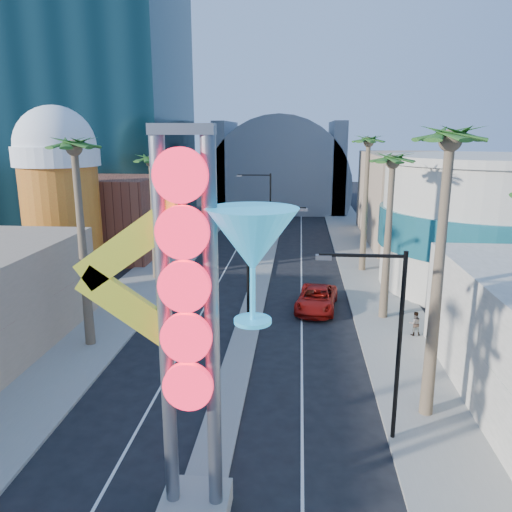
# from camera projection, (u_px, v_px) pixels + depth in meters

# --- Properties ---
(sidewalk_west) EXTENTS (5.00, 100.00, 0.15)m
(sidewalk_west) POSITION_uv_depth(u_px,v_px,m) (166.00, 263.00, 48.03)
(sidewalk_west) COLOR gray
(sidewalk_west) RESTS_ON ground
(sidewalk_east) EXTENTS (5.00, 100.00, 0.15)m
(sidewalk_east) POSITION_uv_depth(u_px,v_px,m) (366.00, 268.00, 46.43)
(sidewalk_east) COLOR gray
(sidewalk_east) RESTS_ON ground
(median) EXTENTS (1.60, 84.00, 0.15)m
(median) POSITION_uv_depth(u_px,v_px,m) (266.00, 258.00, 50.13)
(median) COLOR gray
(median) RESTS_ON ground
(hotel_tower) EXTENTS (20.00, 20.00, 50.00)m
(hotel_tower) POSITION_uv_depth(u_px,v_px,m) (92.00, 23.00, 59.52)
(hotel_tower) COLOR black
(hotel_tower) RESTS_ON ground
(brick_filler_west) EXTENTS (10.00, 10.00, 8.00)m
(brick_filler_west) POSITION_uv_depth(u_px,v_px,m) (109.00, 217.00, 50.54)
(brick_filler_west) COLOR brown
(brick_filler_west) RESTS_ON ground
(filler_east) EXTENTS (10.00, 20.00, 10.00)m
(filler_east) POSITION_uv_depth(u_px,v_px,m) (411.00, 198.00, 57.26)
(filler_east) COLOR tan
(filler_east) RESTS_ON ground
(beer_mug) EXTENTS (7.00, 7.00, 14.50)m
(beer_mug) POSITION_uv_depth(u_px,v_px,m) (59.00, 187.00, 41.96)
(beer_mug) COLOR #C44A1A
(beer_mug) RESTS_ON ground
(turquoise_building) EXTENTS (16.60, 16.60, 10.60)m
(turquoise_building) POSITION_uv_depth(u_px,v_px,m) (486.00, 224.00, 39.63)
(turquoise_building) COLOR #B0AA95
(turquoise_building) RESTS_ON ground
(canopy) EXTENTS (22.00, 16.00, 22.00)m
(canopy) POSITION_uv_depth(u_px,v_px,m) (280.00, 182.00, 81.99)
(canopy) COLOR slate
(canopy) RESTS_ON ground
(neon_sign) EXTENTS (6.53, 2.60, 12.55)m
(neon_sign) POSITION_uv_depth(u_px,v_px,m) (215.00, 310.00, 14.44)
(neon_sign) COLOR gray
(neon_sign) RESTS_ON ground
(streetlight_0) EXTENTS (3.79, 0.25, 8.00)m
(streetlight_0) POSITION_uv_depth(u_px,v_px,m) (257.00, 253.00, 31.53)
(streetlight_0) COLOR black
(streetlight_0) RESTS_ON ground
(streetlight_1) EXTENTS (3.79, 0.25, 8.00)m
(streetlight_1) POSITION_uv_depth(u_px,v_px,m) (265.00, 202.00, 54.82)
(streetlight_1) COLOR black
(streetlight_1) RESTS_ON ground
(streetlight_2) EXTENTS (3.45, 0.25, 8.00)m
(streetlight_2) POSITION_uv_depth(u_px,v_px,m) (388.00, 330.00, 19.41)
(streetlight_2) COLOR black
(streetlight_2) RESTS_ON ground
(palm_1) EXTENTS (2.40, 2.40, 12.70)m
(palm_1) POSITION_uv_depth(u_px,v_px,m) (75.00, 161.00, 27.03)
(palm_1) COLOR brown
(palm_1) RESTS_ON ground
(palm_2) EXTENTS (2.40, 2.40, 11.20)m
(palm_2) POSITION_uv_depth(u_px,v_px,m) (151.00, 168.00, 40.89)
(palm_2) COLOR brown
(palm_2) RESTS_ON ground
(palm_3) EXTENTS (2.40, 2.40, 11.20)m
(palm_3) POSITION_uv_depth(u_px,v_px,m) (184.00, 160.00, 52.49)
(palm_3) COLOR brown
(palm_3) RESTS_ON ground
(palm_5) EXTENTS (2.40, 2.40, 13.20)m
(palm_5) POSITION_uv_depth(u_px,v_px,m) (449.00, 160.00, 19.60)
(palm_5) COLOR brown
(palm_5) RESTS_ON ground
(palm_6) EXTENTS (2.40, 2.40, 11.70)m
(palm_6) POSITION_uv_depth(u_px,v_px,m) (392.00, 171.00, 31.53)
(palm_6) COLOR brown
(palm_6) RESTS_ON ground
(palm_7) EXTENTS (2.40, 2.40, 12.70)m
(palm_7) POSITION_uv_depth(u_px,v_px,m) (368.00, 150.00, 42.92)
(palm_7) COLOR brown
(palm_7) RESTS_ON ground
(red_pickup) EXTENTS (3.40, 6.07, 1.60)m
(red_pickup) POSITION_uv_depth(u_px,v_px,m) (317.00, 299.00, 35.48)
(red_pickup) COLOR #9A110B
(red_pickup) RESTS_ON ground
(pedestrian_b) EXTENTS (0.79, 0.65, 1.52)m
(pedestrian_b) POSITION_uv_depth(u_px,v_px,m) (415.00, 323.00, 30.61)
(pedestrian_b) COLOR gray
(pedestrian_b) RESTS_ON sidewalk_east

